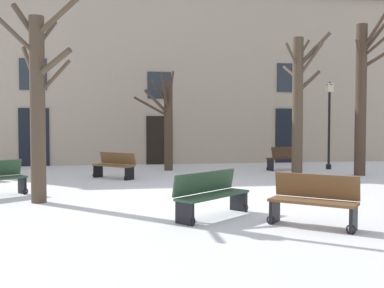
{
  "coord_description": "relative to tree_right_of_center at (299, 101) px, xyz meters",
  "views": [
    {
      "loc": [
        -2.16,
        -11.07,
        1.84
      ],
      "look_at": [
        0.0,
        1.95,
        1.27
      ],
      "focal_mm": 42.19,
      "sensor_mm": 36.0,
      "label": 1
    }
  ],
  "objects": [
    {
      "name": "building_facade",
      "position": [
        -4.02,
        6.3,
        1.57
      ],
      "size": [
        22.4,
        0.6,
        8.36
      ],
      "color": "tan",
      "rests_on": "ground"
    },
    {
      "name": "bench_far_corner",
      "position": [
        -4.34,
        -6.0,
        -2.2
      ],
      "size": [
        1.75,
        1.58,
        0.9
      ],
      "rotation": [
        0.0,
        0.0,
        0.7
      ],
      "color": "#2D4C33",
      "rests_on": "ground"
    },
    {
      "name": "tree_center",
      "position": [
        -4.2,
        3.21,
        -0.66
      ],
      "size": [
        1.59,
        2.22,
        3.83
      ],
      "color": "#423326",
      "rests_on": "ground"
    },
    {
      "name": "tree_right_of_center",
      "position": [
        0.0,
        0.0,
        0.0
      ],
      "size": [
        1.87,
        1.77,
        4.96
      ],
      "color": "#4C3D2D",
      "rests_on": "ground"
    },
    {
      "name": "tree_left_of_center",
      "position": [
        -7.98,
        -3.72,
        -0.18
      ],
      "size": [
        2.15,
        1.92,
        4.85
      ],
      "color": "#4C3D2D",
      "rests_on": "ground"
    },
    {
      "name": "streetlamp",
      "position": [
        2.43,
        2.64,
        -0.45
      ],
      "size": [
        0.3,
        0.3,
        3.6
      ],
      "color": "black",
      "rests_on": "ground"
    },
    {
      "name": "tree_near_facade",
      "position": [
        2.53,
        0.3,
        0.31
      ],
      "size": [
        1.7,
        1.5,
        5.92
      ],
      "color": "#423326",
      "rests_on": "ground"
    },
    {
      "name": "bench_near_center_tree",
      "position": [
        -2.69,
        -7.14,
        -2.19
      ],
      "size": [
        1.5,
        1.39,
        0.94
      ],
      "rotation": [
        0.0,
        0.0,
        5.57
      ],
      "color": "brown",
      "rests_on": "ground"
    },
    {
      "name": "bench_near_lamp",
      "position": [
        -6.28,
        0.85,
        -2.21
      ],
      "size": [
        1.49,
        1.44,
        0.88
      ],
      "rotation": [
        0.0,
        0.0,
        5.53
      ],
      "color": "brown",
      "rests_on": "ground"
    },
    {
      "name": "bench_back_to_back_left",
      "position": [
        0.51,
        2.56,
        -2.17
      ],
      "size": [
        1.59,
        0.92,
        0.96
      ],
      "rotation": [
        0.0,
        0.0,
        3.47
      ],
      "color": "#3D2819",
      "rests_on": "ground"
    },
    {
      "name": "ground_plane",
      "position": [
        -4.01,
        -3.66,
        -2.66
      ],
      "size": [
        35.83,
        35.83,
        0.0
      ],
      "primitive_type": "plane",
      "color": "white"
    }
  ]
}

